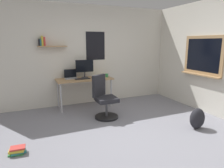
# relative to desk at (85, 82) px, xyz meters

# --- Properties ---
(ground_plane) EXTENTS (5.20, 5.20, 0.00)m
(ground_plane) POSITION_rel_desk_xyz_m (0.13, -2.08, -0.66)
(ground_plane) COLOR gray
(ground_plane) RESTS_ON ground
(wall_back) EXTENTS (5.00, 0.30, 2.60)m
(wall_back) POSITION_rel_desk_xyz_m (0.12, 0.37, 0.64)
(wall_back) COLOR silver
(wall_back) RESTS_ON ground
(desk) EXTENTS (1.41, 0.58, 0.75)m
(desk) POSITION_rel_desk_xyz_m (0.00, 0.00, 0.00)
(desk) COLOR tan
(desk) RESTS_ON ground
(office_chair) EXTENTS (0.56, 0.57, 0.95)m
(office_chair) POSITION_rel_desk_xyz_m (0.18, -0.90, -0.26)
(office_chair) COLOR black
(office_chair) RESTS_ON ground
(laptop) EXTENTS (0.31, 0.21, 0.23)m
(laptop) POSITION_rel_desk_xyz_m (-0.32, 0.14, 0.14)
(laptop) COLOR #ADAFB5
(laptop) RESTS_ON desk
(monitor_primary) EXTENTS (0.46, 0.17, 0.46)m
(monitor_primary) POSITION_rel_desk_xyz_m (0.04, 0.09, 0.35)
(monitor_primary) COLOR #38383D
(monitor_primary) RESTS_ON desk
(keyboard) EXTENTS (0.37, 0.13, 0.02)m
(keyboard) POSITION_rel_desk_xyz_m (-0.07, -0.07, 0.09)
(keyboard) COLOR black
(keyboard) RESTS_ON desk
(computer_mouse) EXTENTS (0.10, 0.06, 0.03)m
(computer_mouse) POSITION_rel_desk_xyz_m (0.21, -0.07, 0.10)
(computer_mouse) COLOR #262628
(computer_mouse) RESTS_ON desk
(coffee_mug) EXTENTS (0.08, 0.08, 0.09)m
(coffee_mug) POSITION_rel_desk_xyz_m (0.60, -0.02, 0.13)
(coffee_mug) COLOR #338C4C
(coffee_mug) RESTS_ON desk
(backpack) EXTENTS (0.32, 0.22, 0.41)m
(backpack) POSITION_rel_desk_xyz_m (1.62, -2.17, -0.46)
(backpack) COLOR #232328
(backpack) RESTS_ON ground
(book_stack_on_floor) EXTENTS (0.26, 0.19, 0.11)m
(book_stack_on_floor) POSITION_rel_desk_xyz_m (-1.56, -1.77, -0.61)
(book_stack_on_floor) COLOR #3D934C
(book_stack_on_floor) RESTS_ON ground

